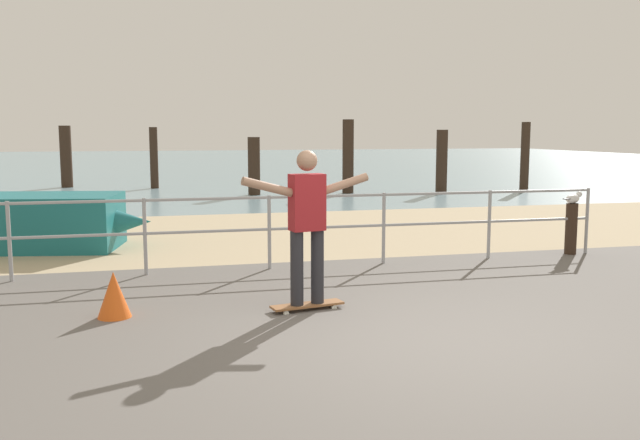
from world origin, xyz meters
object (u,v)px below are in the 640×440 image
(traffic_cone, at_px, (114,296))
(skateboarder, at_px, (307,218))
(seagull, at_px, (573,198))
(skateboard, at_px, (307,305))
(bollard_short, at_px, (571,229))

(traffic_cone, bearing_deg, skateboarder, -5.17)
(skateboarder, bearing_deg, traffic_cone, 174.83)
(seagull, relative_size, traffic_cone, 0.92)
(skateboard, relative_size, traffic_cone, 1.65)
(skateboard, bearing_deg, skateboarder, -53.13)
(bollard_short, height_order, seagull, seagull)
(skateboard, xyz_separation_m, traffic_cone, (-2.00, 0.18, 0.18))
(bollard_short, relative_size, traffic_cone, 1.63)
(skateboard, height_order, skateboarder, skateboarder)
(skateboard, bearing_deg, traffic_cone, 174.83)
(bollard_short, bearing_deg, skateboarder, -154.26)
(skateboarder, relative_size, seagull, 3.61)
(skateboard, distance_m, skateboarder, 0.95)
(seagull, bearing_deg, traffic_cone, -162.66)
(bollard_short, xyz_separation_m, traffic_cone, (-6.74, -2.10, -0.16))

